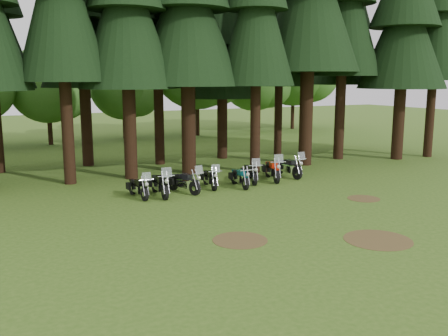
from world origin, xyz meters
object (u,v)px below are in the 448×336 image
Objects in this scene: motorcycle_3 at (210,179)px; motorcycle_5 at (250,173)px; motorcycle_4 at (240,178)px; motorcycle_7 at (288,168)px; motorcycle_1 at (160,185)px; motorcycle_2 at (184,183)px; motorcycle_0 at (138,188)px; motorcycle_6 at (272,171)px.

motorcycle_5 reaches higher than motorcycle_3.
motorcycle_7 is at bearing 22.89° from motorcycle_4.
motorcycle_3 is (2.71, 0.54, -0.06)m from motorcycle_1.
motorcycle_3 is 4.84m from motorcycle_7.
motorcycle_1 is 1.07× the size of motorcycle_5.
motorcycle_4 is 3.60m from motorcycle_7.
motorcycle_3 is (1.51, 0.41, -0.03)m from motorcycle_2.
motorcycle_4 is (5.02, -0.06, -0.00)m from motorcycle_0.
motorcycle_7 reaches higher than motorcycle_4.
motorcycle_3 is at bearing 14.53° from motorcycle_1.
motorcycle_0 is 0.87× the size of motorcycle_7.
motorcycle_6 reaches higher than motorcycle_2.
motorcycle_5 is (6.00, 0.62, 0.03)m from motorcycle_0.
motorcycle_3 is 0.87× the size of motorcycle_7.
motorcycle_0 reaches higher than motorcycle_3.
motorcycle_1 is 0.98× the size of motorcycle_6.
motorcycle_4 is at bearing -130.56° from motorcycle_5.
motorcycle_4 is 0.86× the size of motorcycle_6.
motorcycle_5 is 1.25m from motorcycle_6.
motorcycle_1 is 1.14× the size of motorcycle_3.
motorcycle_0 is at bearing -173.86° from motorcycle_4.
motorcycle_2 reaches higher than motorcycle_4.
motorcycle_6 reaches higher than motorcycle_1.
motorcycle_3 is 1.44m from motorcycle_4.
motorcycle_3 is at bearing 167.48° from motorcycle_4.
motorcycle_0 is at bearing 176.22° from motorcycle_1.
motorcycle_6 is (1.25, -0.07, 0.05)m from motorcycle_5.
motorcycle_6 is (7.25, 0.54, 0.08)m from motorcycle_0.
motorcycle_1 is 2.77m from motorcycle_3.
motorcycle_1 is 1.14× the size of motorcycle_4.
motorcycle_5 is at bearing 13.63° from motorcycle_3.
motorcycle_6 is 1.29m from motorcycle_7.
motorcycle_3 is 1.00× the size of motorcycle_4.
motorcycle_7 reaches higher than motorcycle_3.
motorcycle_0 is at bearing -164.61° from motorcycle_3.
motorcycle_2 is 1.57m from motorcycle_3.
motorcycle_1 is at bearing -172.35° from motorcycle_4.
motorcycle_5 is (3.85, 0.60, -0.00)m from motorcycle_2.
motorcycle_7 reaches higher than motorcycle_0.
motorcycle_5 is at bearing 1.16° from motorcycle_0.
motorcycle_6 is 1.02× the size of motorcycle_7.
motorcycle_6 reaches higher than motorcycle_0.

